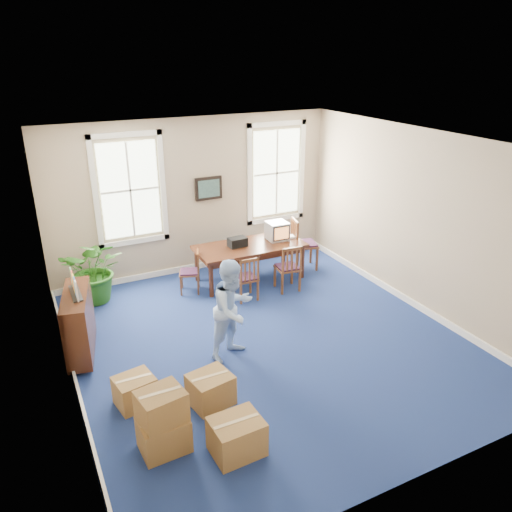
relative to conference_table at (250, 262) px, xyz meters
name	(u,v)px	position (x,y,z in m)	size (l,w,h in m)	color
floor	(267,340)	(-0.78, -2.24, -0.38)	(6.50, 6.50, 0.00)	navy
ceiling	(269,143)	(-0.78, -2.24, 2.82)	(6.50, 6.50, 0.00)	white
wall_back	(194,197)	(-0.78, 1.01, 1.22)	(6.50, 6.50, 0.00)	tan
wall_front	(422,361)	(-0.78, -5.49, 1.22)	(6.50, 6.50, 0.00)	tan
wall_left	(58,289)	(-3.78, -2.24, 1.22)	(6.50, 6.50, 0.00)	tan
wall_right	(418,221)	(2.22, -2.24, 1.22)	(6.50, 6.50, 0.00)	tan
baseboard_back	(198,266)	(-0.78, 0.98, -0.32)	(6.00, 0.04, 0.12)	white
baseboard_left	(77,388)	(-3.75, -2.24, -0.32)	(0.04, 6.50, 0.12)	white
baseboard_right	(407,299)	(2.19, -2.24, -0.32)	(0.04, 6.50, 0.12)	white
window_left	(130,190)	(-2.08, 0.99, 1.52)	(1.40, 0.12, 2.20)	white
window_right	(276,173)	(1.12, 0.99, 1.52)	(1.40, 0.12, 2.20)	white
wall_picture	(209,188)	(-0.48, 0.96, 1.37)	(0.58, 0.06, 0.48)	black
conference_table	(250,262)	(0.00, 0.00, 0.00)	(2.20, 1.00, 0.75)	#422012
crt_tv	(277,231)	(0.65, 0.05, 0.56)	(0.41, 0.45, 0.37)	#B7B7BC
game_console	(291,237)	(0.95, 0.00, 0.40)	(0.14, 0.17, 0.04)	white
equipment_bag	(237,242)	(-0.25, 0.05, 0.47)	(0.36, 0.24, 0.18)	black
chair_near_left	(246,277)	(-0.45, -0.75, 0.07)	(0.40, 0.40, 0.89)	brown
chair_near_right	(287,267)	(0.45, -0.75, 0.10)	(0.43, 0.43, 0.96)	brown
chair_end_left	(189,272)	(-1.30, 0.00, 0.05)	(0.38, 0.38, 0.84)	brown
chair_end_right	(305,244)	(1.30, 0.00, 0.18)	(0.50, 0.50, 1.11)	brown
man	(233,309)	(-1.42, -2.37, 0.42)	(0.77, 0.60, 1.58)	#A9CDFF
credenza	(79,326)	(-3.53, -1.31, 0.12)	(0.36, 1.25, 0.98)	#422012
brochure_rack	(75,287)	(-3.51, -1.31, 0.78)	(0.14, 0.77, 0.34)	#99999E
potted_plant	(95,270)	(-2.98, 0.42, 0.26)	(1.14, 0.99, 1.27)	#1E5312
cardboard_boxes	(177,409)	(-2.76, -3.72, 0.05)	(1.50, 1.50, 0.86)	#9F743E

